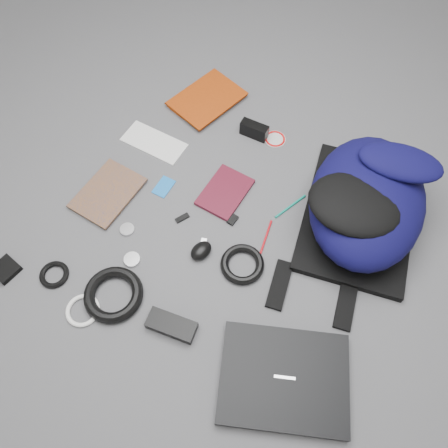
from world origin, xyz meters
The scene contains 24 objects.
ground centered at (0.00, 0.00, 0.00)m, with size 4.00×4.00×0.00m, color #4F4F51.
backpack centered at (0.36, 0.27, 0.11)m, with size 0.38×0.55×0.23m, color black, non-canonical shape.
laptop centered at (0.40, -0.31, 0.02)m, with size 0.35×0.27×0.04m, color black.
textbook_red centered at (-0.46, 0.45, 0.01)m, with size 0.20×0.26×0.03m, color #8A2C07.
comic_book centered at (-0.49, -0.12, 0.01)m, with size 0.17×0.23×0.02m, color #C4720E.
envelope centered at (-0.41, 0.15, 0.00)m, with size 0.24×0.11×0.00m, color white.
dvd_case centered at (-0.07, 0.11, 0.01)m, with size 0.13×0.19×0.01m, color #420C18.
compact_camera centered at (-0.12, 0.39, 0.03)m, with size 0.10×0.04×0.06m, color black.
sticker_disc centered at (-0.04, 0.41, 0.00)m, with size 0.08×0.08×0.00m, color silver.
pen_teal centered at (0.15, 0.19, 0.00)m, with size 0.01×0.01×0.14m, color #0E826B.
pen_red centered at (0.14, 0.04, 0.00)m, with size 0.01×0.01×0.13m, color red.
id_badge centered at (-0.26, 0.02, 0.00)m, with size 0.05×0.08×0.00m, color blue.
usb_black centered at (-0.13, -0.05, 0.00)m, with size 0.02×0.05×0.01m, color black.
usb_silver centered at (-0.02, -0.10, 0.00)m, with size 0.02×0.05×0.01m, color silver.
key_fob centered at (0.01, 0.04, 0.01)m, with size 0.02×0.04×0.01m, color black.
mouse centered at (-0.01, -0.12, 0.02)m, with size 0.05×0.08×0.04m, color black.
headphone_left centered at (-0.26, -0.19, 0.01)m, with size 0.05×0.05×0.01m, color silver.
headphone_right centered at (-0.18, -0.26, 0.01)m, with size 0.05×0.05×0.01m, color silver.
cable_coil centered at (0.13, -0.09, 0.01)m, with size 0.14×0.14×0.03m, color black.
power_brick centered at (0.06, -0.36, 0.02)m, with size 0.14×0.06×0.04m, color black.
power_cord_coil centered at (-0.15, -0.39, 0.02)m, with size 0.18×0.18×0.04m, color black.
pouch centered at (-0.49, -0.51, 0.01)m, with size 0.07×0.07×0.02m, color black.
earbud_coil centered at (-0.35, -0.44, 0.01)m, with size 0.09×0.09×0.02m, color black.
white_cable_coil centered at (-0.20, -0.47, 0.01)m, with size 0.10×0.10×0.01m, color white.
Camera 1 is at (0.37, -0.57, 1.28)m, focal length 35.00 mm.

